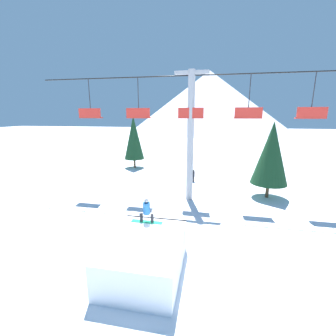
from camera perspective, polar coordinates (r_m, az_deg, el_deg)
name	(u,v)px	position (r m, az deg, el deg)	size (l,w,h in m)	color
ground_plane	(164,275)	(10.20, -1.02, -25.49)	(220.00, 220.00, 0.00)	white
mountain_ridge	(209,101)	(96.33, 10.30, 16.30)	(63.25, 63.25, 23.53)	silver
snow_ramp	(145,256)	(9.96, -5.82, -21.24)	(2.95, 3.97, 1.51)	white
snowboarder	(147,211)	(10.60, -5.47, -10.72)	(1.48, 0.32, 1.20)	#1E9E6B
chairlift	(191,127)	(16.59, 5.76, 10.28)	(22.96, 0.49, 9.45)	#9E9EA3
pine_tree_near	(271,153)	(18.85, 24.74, 3.40)	(2.73, 2.73, 5.96)	#4C3823
pine_tree_far	(134,138)	(27.76, -8.68, 7.63)	(2.40, 2.40, 6.34)	#4C3823
distant_skier	(193,175)	(22.09, 6.48, -1.81)	(0.24, 0.24, 1.23)	black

